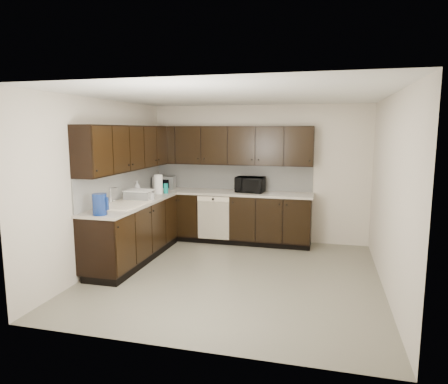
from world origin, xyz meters
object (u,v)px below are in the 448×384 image
object	(u,v)px
toaster_oven	(164,183)
sink	(124,209)
microwave	(250,185)
storage_bin	(139,195)
blue_pitcher	(100,204)

from	to	relation	value
toaster_oven	sink	bearing A→B (deg)	-97.14
sink	toaster_oven	size ratio (longest dim) A/B	2.11
sink	microwave	world-z (taller)	microwave
toaster_oven	storage_bin	bearing A→B (deg)	-95.24
microwave	toaster_oven	xyz separation A→B (m)	(-1.65, -0.01, -0.02)
sink	storage_bin	world-z (taller)	sink
sink	toaster_oven	distance (m)	1.72
sink	microwave	distance (m)	2.35
blue_pitcher	sink	bearing A→B (deg)	80.36
storage_bin	sink	bearing A→B (deg)	-92.80
sink	blue_pitcher	world-z (taller)	blue_pitcher
storage_bin	blue_pitcher	bearing A→B (deg)	-89.81
microwave	sink	bearing A→B (deg)	-128.22
toaster_oven	blue_pitcher	world-z (taller)	blue_pitcher
sink	blue_pitcher	size ratio (longest dim) A/B	2.88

